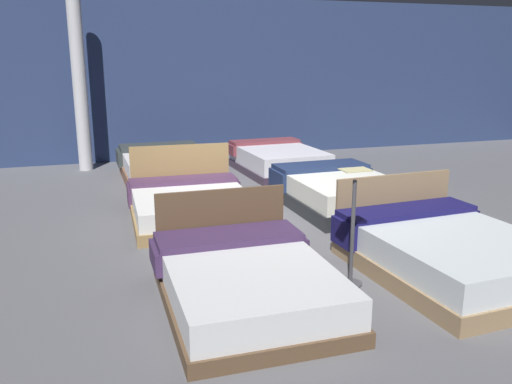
{
  "coord_description": "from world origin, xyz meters",
  "views": [
    {
      "loc": [
        -2.41,
        -6.75,
        2.22
      ],
      "look_at": [
        -0.26,
        -0.03,
        0.42
      ],
      "focal_mm": 37.16,
      "sensor_mm": 36.0,
      "label": 1
    }
  ],
  "objects": [
    {
      "name": "ground_plane",
      "position": [
        0.0,
        0.0,
        -0.01
      ],
      "size": [
        18.0,
        18.0,
        0.02
      ],
      "primitive_type": "cube",
      "color": "#5B5B60"
    },
    {
      "name": "support_pillar",
      "position": [
        -2.49,
        4.38,
        1.75
      ],
      "size": [
        0.27,
        0.27,
        3.5
      ],
      "primitive_type": "cylinder",
      "color": "silver",
      "rests_on": "ground_plane"
    },
    {
      "name": "bed_0",
      "position": [
        -1.12,
        -2.41,
        0.22
      ],
      "size": [
        1.57,
        2.04,
        0.87
      ],
      "rotation": [
        0.0,
        0.0,
        -0.01
      ],
      "color": "brown",
      "rests_on": "ground_plane"
    },
    {
      "name": "bed_2",
      "position": [
        -1.11,
        0.37,
        0.21
      ],
      "size": [
        1.7,
        2.01,
        0.92
      ],
      "rotation": [
        0.0,
        0.0,
        -0.03
      ],
      "color": "#967648",
      "rests_on": "ground_plane"
    },
    {
      "name": "price_sign",
      "position": [
        0.0,
        -2.33,
        0.47
      ],
      "size": [
        0.28,
        0.24,
        1.18
      ],
      "color": "#3F3F44",
      "rests_on": "ground_plane"
    },
    {
      "name": "showroom_back_wall",
      "position": [
        0.0,
        5.09,
        1.75
      ],
      "size": [
        18.0,
        0.06,
        3.5
      ],
      "primitive_type": "cube",
      "color": "navy",
      "rests_on": "ground_plane"
    },
    {
      "name": "bed_4",
      "position": [
        -1.09,
        3.08,
        0.25
      ],
      "size": [
        1.63,
        2.06,
        0.55
      ],
      "rotation": [
        0.0,
        0.0,
        0.01
      ],
      "color": "brown",
      "rests_on": "ground_plane"
    },
    {
      "name": "bed_3",
      "position": [
        1.16,
        0.28,
        0.25
      ],
      "size": [
        1.58,
        2.1,
        0.55
      ],
      "rotation": [
        0.0,
        0.0,
        0.02
      ],
      "color": "#202427",
      "rests_on": "ground_plane"
    },
    {
      "name": "bed_5",
      "position": [
        1.17,
        2.98,
        0.24
      ],
      "size": [
        1.6,
        2.14,
        0.54
      ],
      "rotation": [
        0.0,
        0.0,
        0.05
      ],
      "color": "#352737",
      "rests_on": "ground_plane"
    },
    {
      "name": "bed_1",
      "position": [
        1.1,
        -2.4,
        0.24
      ],
      "size": [
        1.81,
        2.24,
        0.87
      ],
      "rotation": [
        0.0,
        0.0,
        0.06
      ],
      "color": "#947653",
      "rests_on": "ground_plane"
    }
  ]
}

